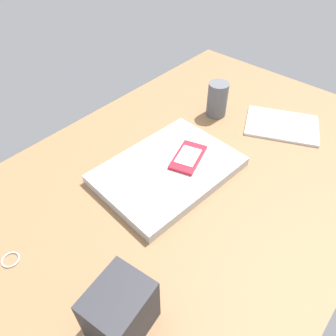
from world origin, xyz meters
The scene contains 7 objects.
desk_surface centered at (0.00, 0.00, 1.50)cm, with size 120.00×80.00×3.00cm, color olive.
laptop_closed centered at (5.60, -4.51, 4.24)cm, with size 34.11×24.27×2.48cm, color #B7BABC.
cell_phone_on_laptop centered at (-0.25, -2.70, 5.94)cm, with size 12.64×9.39×0.98cm.
key_ring centered at (44.35, -11.91, 3.18)cm, with size 3.58×3.58×0.36cm, color silver.
notepad centered at (-31.45, 7.64, 3.40)cm, with size 14.59×20.49×0.80cm, color white.
pen_cup centered at (-23.87, -10.77, 8.23)cm, with size 6.01×6.01×10.47cm, color #595B60.
desk_organizer centered at (37.95, 13.86, 8.66)cm, with size 10.04×8.44×11.33cm, color #2D2D33.
Camera 1 is at (48.71, 33.42, 60.58)cm, focal length 34.54 mm.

